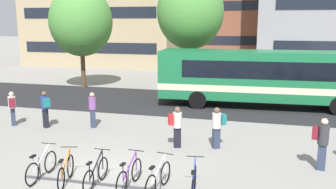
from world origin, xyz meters
TOP-DOWN VIEW (x-y plane):
  - ground at (0.00, 0.00)m, footprint 200.00×200.00m
  - bus_lane_asphalt at (0.00, 11.18)m, footprint 80.00×7.20m
  - city_bus at (4.96, 11.18)m, footprint 12.13×3.13m
  - bike_rack at (0.64, -0.59)m, footprint 5.77×0.25m
  - parked_bicycle_white_0 at (-1.72, -0.62)m, footprint 0.52×1.72m
  - parked_bicycle_orange_1 at (-0.81, -0.74)m, footprint 0.62×1.68m
  - parked_bicycle_black_2 at (0.15, -0.69)m, footprint 0.52×1.72m
  - parked_bicycle_purple_3 at (1.14, -0.53)m, footprint 0.52×1.72m
  - parked_bicycle_white_4 at (2.02, -0.55)m, footprint 0.52×1.71m
  - parked_bicycle_blue_5 at (3.06, -0.58)m, footprint 0.52×1.72m
  - commuter_navy_pack_0 at (-2.69, 4.94)m, footprint 0.56×0.60m
  - commuter_teal_pack_1 at (3.22, 3.53)m, footprint 0.61×0.54m
  - commuter_red_pack_2 at (1.68, 3.22)m, footprint 0.60×0.49m
  - commuter_teal_pack_3 at (-4.75, 4.34)m, footprint 0.60×0.56m
  - commuter_maroon_pack_5 at (6.76, 2.27)m, footprint 0.56×0.38m
  - commuter_maroon_pack_6 at (-6.44, 4.27)m, footprint 0.57×0.60m
  - street_tree_0 at (-0.11, 14.99)m, footprint 4.56×4.56m
  - street_tree_1 at (-7.96, 14.28)m, footprint 4.52×4.52m
  - building_centre_block at (-1.33, 42.57)m, footprint 16.26×12.61m

SIDE VIEW (x-z plane):
  - ground at x=0.00m, z-range 0.00..0.00m
  - bus_lane_asphalt at x=0.00m, z-range 0.00..0.01m
  - bike_rack at x=0.64m, z-range -0.26..0.44m
  - parked_bicycle_white_0 at x=-1.72m, z-range -0.11..0.88m
  - parked_bicycle_orange_1 at x=-0.81m, z-range -0.11..0.88m
  - parked_bicycle_black_2 at x=0.15m, z-range -0.11..0.88m
  - parked_bicycle_purple_3 at x=1.14m, z-range -0.11..0.88m
  - parked_bicycle_white_4 at x=2.02m, z-range -0.11..0.88m
  - parked_bicycle_blue_5 at x=3.06m, z-range -0.11..0.88m
  - commuter_teal_pack_1 at x=3.22m, z-range 0.12..1.74m
  - commuter_red_pack_2 at x=1.68m, z-range 0.12..1.74m
  - commuter_maroon_pack_6 at x=-6.44m, z-range 0.12..1.74m
  - commuter_navy_pack_0 at x=-2.69m, z-range 0.13..1.78m
  - commuter_teal_pack_3 at x=-4.75m, z-range 0.13..1.84m
  - commuter_maroon_pack_5 at x=6.76m, z-range 0.13..1.89m
  - city_bus at x=4.96m, z-range 0.18..3.38m
  - street_tree_1 at x=-7.96m, z-range 1.16..8.50m
  - street_tree_0 at x=-0.11m, z-range 1.46..9.47m
  - building_centre_block at x=-1.33m, z-range 0.00..12.75m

